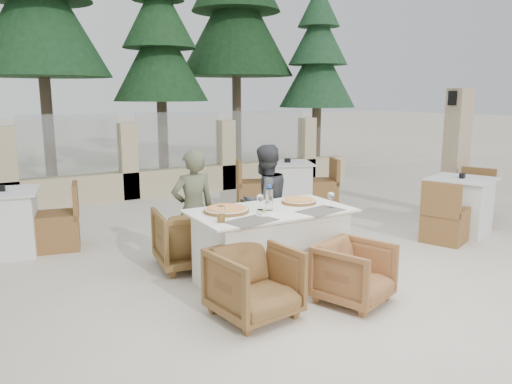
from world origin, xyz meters
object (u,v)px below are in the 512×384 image
water_bottle (269,198)px  wine_glass_centre (260,201)px  wine_glass_corner (331,199)px  beer_glass_left (221,214)px  olive_dish (264,213)px  diner_right (265,202)px  armchair_near_right (354,273)px  bg_table_c (460,205)px  bg_table_b (287,185)px  pizza_left (226,209)px  diner_left (193,210)px  armchair_far_right (246,228)px  armchair_near_left (254,283)px  pizza_right (299,201)px  bg_table_a (4,223)px  armchair_far_left (189,238)px  beer_glass_right (270,196)px  dining_table (270,246)px

water_bottle → wine_glass_centre: bearing=148.7°
wine_glass_corner → beer_glass_left: (-1.23, 0.02, -0.02)m
olive_dish → diner_right: (0.54, 0.89, -0.12)m
armchair_near_right → bg_table_c: bg_table_c is taller
wine_glass_corner → bg_table_b: size_ratio=0.11×
pizza_left → armchair_near_right: bearing=-47.4°
diner_left → armchair_far_right: bearing=-161.0°
bg_table_b → diner_left: bearing=-118.6°
beer_glass_left → bg_table_b: 4.14m
armchair_far_right → armchair_near_left: 1.84m
pizza_right → beer_glass_left: bearing=-163.6°
bg_table_a → bg_table_b: (4.38, 0.47, 0.00)m
olive_dish → bg_table_b: size_ratio=0.07×
diner_right → bg_table_a: bearing=-40.4°
armchair_far_left → diner_left: (0.02, -0.09, 0.33)m
beer_glass_left → diner_right: diner_right is taller
wine_glass_corner → armchair_near_right: 0.84m
armchair_near_right → bg_table_b: size_ratio=0.38×
beer_glass_right → pizza_right: bearing=-40.2°
pizza_right → diner_left: (-0.94, 0.66, -0.13)m
pizza_left → armchair_near_right: (0.85, -0.93, -0.52)m
water_bottle → olive_dish: water_bottle is taller
wine_glass_corner → beer_glass_left: 1.23m
pizza_left → wine_glass_centre: (0.34, -0.09, 0.06)m
bg_table_a → water_bottle: bearing=-35.8°
beer_glass_left → armchair_far_left: (0.11, 1.07, -0.51)m
armchair_near_left → bg_table_b: (2.61, 3.51, 0.07)m
diner_right → armchair_near_right: bearing=84.1°
beer_glass_left → diner_right: size_ratio=0.11×
armchair_far_right → bg_table_a: bg_table_a is taller
bg_table_c → diner_left: bearing=151.6°
water_bottle → wine_glass_corner: water_bottle is taller
pizza_left → diner_right: 1.00m
armchair_near_right → bg_table_a: bearing=109.6°
bg_table_c → bg_table_b: bearing=93.7°
armchair_near_left → diner_left: bearing=81.0°
diner_left → diner_right: 0.88m
bg_table_b → diner_right: bearing=-106.2°
armchair_near_left → bg_table_a: (-1.77, 3.03, 0.07)m
armchair_far_left → pizza_right: bearing=148.7°
pizza_left → diner_left: (-0.08, 0.65, -0.13)m
beer_glass_left → olive_dish: 0.47m
pizza_right → armchair_near_right: pizza_right is taller
pizza_left → water_bottle: size_ratio=1.74×
beer_glass_left → armchair_near_left: size_ratio=0.22×
dining_table → water_bottle: 0.51m
armchair_near_left → bg_table_c: bearing=5.9°
water_bottle → armchair_near_right: size_ratio=0.41×
water_bottle → diner_left: size_ratio=0.19×
dining_table → diner_left: (-0.52, 0.77, 0.28)m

